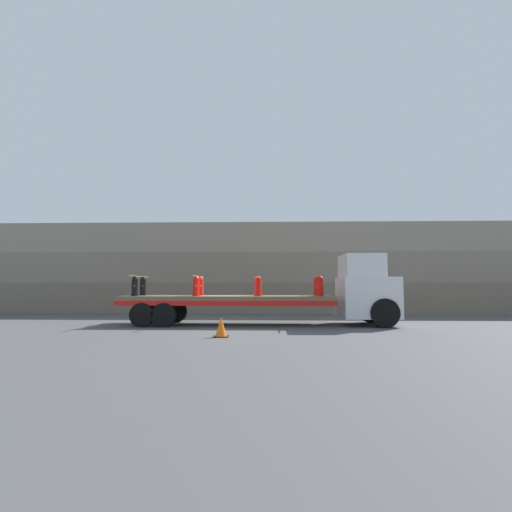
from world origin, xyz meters
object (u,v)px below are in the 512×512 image
fire_hydrant_red_far_2 (258,286)px  fire_hydrant_red_near_3 (320,286)px  fire_hydrant_red_near_2 (258,286)px  traffic_cone (221,327)px  truck_cab (368,290)px  flatbed_trailer (213,301)px  fire_hydrant_red_near_1 (196,286)px  fire_hydrant_red_far_1 (200,286)px  fire_hydrant_red_far_3 (317,286)px  fire_hydrant_black_far_0 (143,286)px  fire_hydrant_black_near_0 (135,286)px

fire_hydrant_red_far_2 → fire_hydrant_red_near_3: same height
fire_hydrant_red_near_2 → traffic_cone: size_ratio=1.29×
truck_cab → fire_hydrant_red_near_3: (-2.07, -0.53, 0.15)m
flatbed_trailer → fire_hydrant_red_near_2: (1.91, -0.53, 0.64)m
flatbed_trailer → fire_hydrant_red_near_2: fire_hydrant_red_near_2 is taller
fire_hydrant_red_near_1 → fire_hydrant_red_far_1: same height
fire_hydrant_red_near_3 → fire_hydrant_red_far_1: bearing=168.2°
fire_hydrant_red_far_3 → truck_cab: bearing=-14.5°
fire_hydrant_red_near_1 → fire_hydrant_red_far_2: size_ratio=1.00×
fire_hydrant_red_near_3 → traffic_cone: (-3.63, -3.55, -1.30)m
fire_hydrant_black_far_0 → fire_hydrant_red_near_2: 5.21m
traffic_cone → fire_hydrant_red_near_1: bearing=112.5°
fire_hydrant_red_near_2 → fire_hydrant_red_far_3: 2.77m
truck_cab → fire_hydrant_red_far_3: bearing=165.5°
fire_hydrant_black_near_0 → fire_hydrant_red_far_3: 7.73m
flatbed_trailer → fire_hydrant_black_near_0: (-3.19, -0.53, 0.64)m
fire_hydrant_red_near_1 → fire_hydrant_red_far_2: same height
fire_hydrant_red_far_1 → fire_hydrant_red_far_3: size_ratio=1.00×
flatbed_trailer → fire_hydrant_red_near_3: fire_hydrant_red_near_3 is taller
fire_hydrant_black_near_0 → fire_hydrant_red_far_1: size_ratio=1.00×
fire_hydrant_red_near_2 → traffic_cone: (-1.08, -3.55, -1.30)m
truck_cab → fire_hydrant_red_near_1: truck_cab is taller
fire_hydrant_red_far_2 → fire_hydrant_red_far_3: (2.55, 0.00, 0.00)m
fire_hydrant_red_far_3 → traffic_cone: size_ratio=1.29×
fire_hydrant_red_near_2 → fire_hydrant_red_far_3: size_ratio=1.00×
truck_cab → fire_hydrant_black_near_0: 9.74m
flatbed_trailer → fire_hydrant_black_near_0: size_ratio=10.77×
fire_hydrant_black_near_0 → fire_hydrant_red_far_2: same height
truck_cab → fire_hydrant_red_far_2: size_ratio=3.57×
fire_hydrant_black_near_0 → truck_cab: bearing=3.1°
truck_cab → flatbed_trailer: size_ratio=0.33×
fire_hydrant_black_near_0 → fire_hydrant_red_near_1: 2.55m
fire_hydrant_black_near_0 → fire_hydrant_red_near_2: bearing=0.0°
fire_hydrant_red_near_2 → fire_hydrant_red_near_1: bearing=180.0°
traffic_cone → fire_hydrant_red_near_3: bearing=44.3°
fire_hydrant_red_far_2 → fire_hydrant_red_far_3: 2.55m
flatbed_trailer → fire_hydrant_red_far_3: (4.46, 0.53, 0.64)m
fire_hydrant_red_far_1 → fire_hydrant_red_far_2: (2.55, 0.00, 0.00)m
fire_hydrant_red_near_1 → fire_hydrant_red_near_2: same height
fire_hydrant_red_far_1 → fire_hydrant_red_far_2: 2.55m
fire_hydrant_red_near_2 → fire_hydrant_black_near_0: bearing=180.0°
traffic_cone → fire_hydrant_red_far_2: bearing=76.8°
fire_hydrant_red_near_3 → traffic_cone: fire_hydrant_red_near_3 is taller
fire_hydrant_red_near_3 → traffic_cone: size_ratio=1.29×
fire_hydrant_red_near_1 → fire_hydrant_red_far_1: (0.00, 1.07, 0.00)m
fire_hydrant_red_near_3 → traffic_cone: 5.24m
fire_hydrant_red_far_3 → traffic_cone: fire_hydrant_red_far_3 is taller
fire_hydrant_black_far_0 → fire_hydrant_red_far_3: (7.66, 0.00, 0.00)m
truck_cab → fire_hydrant_red_far_2: truck_cab is taller
truck_cab → fire_hydrant_red_near_3: truck_cab is taller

